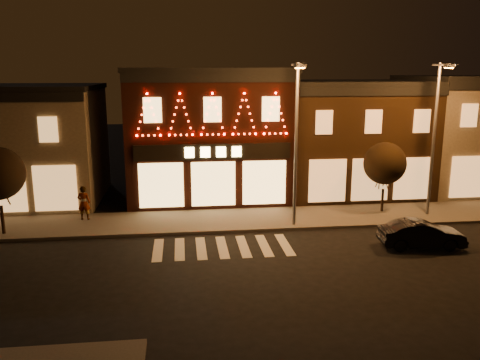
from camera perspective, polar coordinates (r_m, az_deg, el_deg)
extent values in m
plane|color=black|center=(19.59, -1.05, -11.92)|extent=(120.00, 120.00, 0.00)
cube|color=#47423D|center=(27.22, 1.41, -4.59)|extent=(44.00, 4.00, 0.15)
cube|color=brown|center=(33.96, -26.16, 3.49)|extent=(12.00, 8.00, 7.00)
cube|color=black|center=(32.04, -3.66, 5.19)|extent=(10.00, 8.00, 8.00)
cube|color=black|center=(31.77, -3.77, 12.63)|extent=(10.20, 8.20, 0.30)
cube|color=black|center=(27.73, -3.28, 11.82)|extent=(10.00, 0.25, 0.50)
cube|color=black|center=(28.05, -3.16, 3.31)|extent=(9.00, 0.15, 0.90)
cube|color=#FFD87F|center=(27.95, -3.15, 3.28)|extent=(3.40, 0.08, 0.60)
cube|color=#382313|center=(33.98, 12.61, 4.66)|extent=(9.00, 8.00, 7.20)
cube|color=black|center=(33.68, 12.92, 10.99)|extent=(9.20, 8.20, 0.30)
cube|color=black|center=(29.91, 15.51, 9.91)|extent=(9.00, 0.25, 0.50)
cube|color=brown|center=(37.92, 25.60, 4.76)|extent=(9.00, 8.00, 7.50)
cube|color=black|center=(37.66, 26.17, 10.63)|extent=(9.20, 8.20, 0.30)
cylinder|color=#59595E|center=(25.30, 6.53, 3.92)|extent=(0.17, 0.17, 8.38)
cylinder|color=#59595E|center=(24.18, 6.89, 13.23)|extent=(0.40, 1.67, 0.10)
cube|color=#59595E|center=(23.34, 7.02, 13.13)|extent=(0.57, 0.38, 0.19)
cube|color=orange|center=(23.34, 7.01, 12.84)|extent=(0.43, 0.28, 0.05)
cylinder|color=#59595E|center=(29.08, 21.64, 4.26)|extent=(0.17, 0.17, 8.40)
cylinder|color=#59595E|center=(28.02, 22.75, 12.31)|extent=(0.51, 1.65, 0.10)
cube|color=#59595E|center=(27.21, 23.22, 12.18)|extent=(0.58, 0.41, 0.19)
cube|color=orange|center=(27.21, 23.19, 11.93)|extent=(0.44, 0.30, 0.05)
cylinder|color=black|center=(27.20, -25.96, -4.18)|extent=(0.16, 0.16, 1.43)
cylinder|color=black|center=(29.50, 16.27, -2.27)|extent=(0.14, 0.14, 1.32)
sphere|color=black|center=(29.03, 16.53, 1.87)|extent=(2.41, 2.41, 2.41)
imported|color=black|center=(24.57, 20.41, -5.95)|extent=(4.00, 1.71, 1.28)
imported|color=gray|center=(27.99, -17.75, -2.55)|extent=(0.73, 0.51, 1.89)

